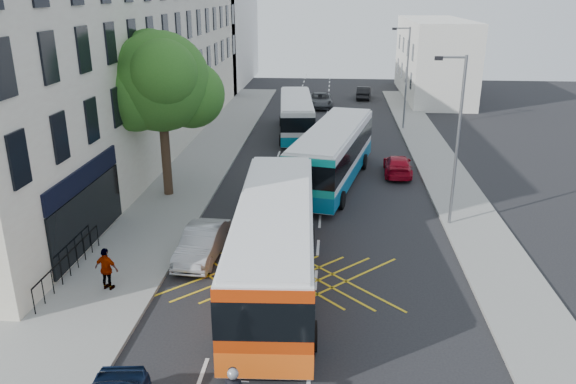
% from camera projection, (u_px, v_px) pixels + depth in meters
% --- Properties ---
extents(ground, '(120.00, 120.00, 0.00)m').
position_uv_depth(ground, '(309.00, 378.00, 16.61)').
color(ground, black).
rests_on(ground, ground).
extents(pavement_left, '(5.00, 70.00, 0.15)m').
position_uv_depth(pavement_left, '(169.00, 195.00, 31.29)').
color(pavement_left, gray).
rests_on(pavement_left, ground).
extents(pavement_right, '(3.00, 70.00, 0.15)m').
position_uv_depth(pavement_right, '(461.00, 203.00, 30.08)').
color(pavement_right, gray).
rests_on(pavement_right, ground).
extents(terrace_main, '(8.30, 45.00, 13.50)m').
position_uv_depth(terrace_main, '(122.00, 53.00, 38.34)').
color(terrace_main, beige).
rests_on(terrace_main, ground).
extents(terrace_far, '(8.00, 20.00, 10.00)m').
position_uv_depth(terrace_far, '(214.00, 41.00, 67.54)').
color(terrace_far, silver).
rests_on(terrace_far, ground).
extents(building_right, '(6.00, 18.00, 8.00)m').
position_uv_depth(building_right, '(433.00, 58.00, 59.43)').
color(building_right, silver).
rests_on(building_right, ground).
extents(street_tree, '(6.30, 5.70, 8.80)m').
position_uv_depth(street_tree, '(160.00, 83.00, 29.15)').
color(street_tree, '#382619').
rests_on(street_tree, pavement_left).
extents(lamp_near, '(1.45, 0.15, 8.00)m').
position_uv_depth(lamp_near, '(456.00, 133.00, 25.83)').
color(lamp_near, slate).
rests_on(lamp_near, pavement_right).
extents(lamp_far, '(1.45, 0.15, 8.00)m').
position_uv_depth(lamp_far, '(406.00, 73.00, 44.58)').
color(lamp_far, slate).
rests_on(lamp_far, pavement_right).
extents(railings, '(0.08, 5.60, 1.14)m').
position_uv_depth(railings, '(69.00, 263.00, 22.07)').
color(railings, black).
rests_on(railings, pavement_left).
extents(bus_near, '(3.50, 12.40, 3.45)m').
position_uv_depth(bus_near, '(275.00, 243.00, 21.21)').
color(bus_near, silver).
rests_on(bus_near, ground).
extents(bus_mid, '(5.18, 12.31, 3.37)m').
position_uv_depth(bus_mid, '(333.00, 154.00, 32.86)').
color(bus_mid, silver).
rests_on(bus_mid, ground).
extents(bus_far, '(3.37, 10.70, 2.96)m').
position_uv_depth(bus_far, '(296.00, 115.00, 44.12)').
color(bus_far, silver).
rests_on(bus_far, ground).
extents(parked_car_silver, '(1.75, 4.29, 1.38)m').
position_uv_depth(parked_car_silver, '(202.00, 243.00, 23.86)').
color(parked_car_silver, '#A5A8AD').
rests_on(parked_car_silver, ground).
extents(red_hatchback, '(1.86, 4.17, 1.19)m').
position_uv_depth(red_hatchback, '(398.00, 165.00, 34.80)').
color(red_hatchback, '#9D061A').
rests_on(red_hatchback, ground).
extents(distant_car_grey, '(2.49, 4.99, 1.36)m').
position_uv_depth(distant_car_grey, '(320.00, 100.00, 54.84)').
color(distant_car_grey, '#3C3F44').
rests_on(distant_car_grey, ground).
extents(distant_car_dark, '(1.71, 4.02, 1.29)m').
position_uv_depth(distant_car_dark, '(364.00, 93.00, 59.13)').
color(distant_car_dark, black).
rests_on(distant_car_dark, ground).
extents(pedestrian_far, '(1.05, 0.64, 1.68)m').
position_uv_depth(pedestrian_far, '(107.00, 269.00, 21.02)').
color(pedestrian_far, gray).
rests_on(pedestrian_far, pavement_left).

